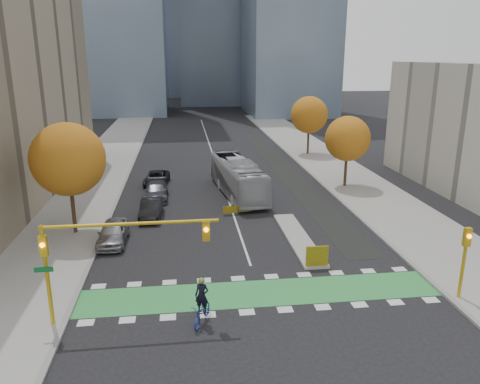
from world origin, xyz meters
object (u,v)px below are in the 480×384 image
object	(u,v)px
cyclist	(202,308)
parked_car_c	(156,191)
parked_car_a	(113,233)
parked_car_b	(151,209)
traffic_signal_west	(101,247)
tree_west	(68,159)
traffic_signal_east	(465,253)
bus	(238,177)
tree_east_far	(309,115)
parked_car_d	(157,178)
tree_east_near	(348,139)
hazard_board	(317,256)

from	to	relation	value
cyclist	parked_car_c	bearing A→B (deg)	120.57
cyclist	parked_car_a	distance (m)	12.36
cyclist	parked_car_b	size ratio (longest dim) A/B	0.53
traffic_signal_west	parked_car_c	distance (m)	21.04
tree_west	traffic_signal_east	bearing A→B (deg)	-29.07
traffic_signal_west	bus	xyz separation A→B (m)	(9.00, 21.19, -2.36)
tree_east_far	bus	world-z (taller)	tree_east_far
cyclist	parked_car_d	bearing A→B (deg)	119.40
tree_west	parked_car_b	distance (m)	7.84
tree_east_far	cyclist	world-z (taller)	tree_east_far
tree_east_far	parked_car_d	size ratio (longest dim) A/B	1.58
traffic_signal_east	parked_car_d	size ratio (longest dim) A/B	0.85
traffic_signal_east	parked_car_a	xyz separation A→B (m)	(-19.50, 10.39, -1.95)
tree_east_near	traffic_signal_west	bearing A→B (deg)	-131.52
tree_west	cyclist	bearing A→B (deg)	-56.38
hazard_board	parked_car_a	distance (m)	14.19
traffic_signal_east	parked_car_b	bearing A→B (deg)	137.82
bus	traffic_signal_west	bearing A→B (deg)	-120.57
tree_west	parked_car_d	world-z (taller)	tree_west
traffic_signal_west	parked_car_d	bearing A→B (deg)	87.28
parked_car_d	tree_east_near	bearing A→B (deg)	-3.75
hazard_board	parked_car_d	world-z (taller)	hazard_board
tree_west	tree_east_near	distance (m)	26.01
cyclist	parked_car_d	world-z (taller)	cyclist
parked_car_a	traffic_signal_east	bearing A→B (deg)	-26.78
bus	tree_east_near	bearing A→B (deg)	-0.68
parked_car_c	tree_east_near	bearing A→B (deg)	5.80
bus	parked_car_c	size ratio (longest dim) A/B	2.37
bus	tree_west	bearing A→B (deg)	-153.96
cyclist	hazard_board	bearing A→B (deg)	57.94
hazard_board	traffic_signal_west	bearing A→B (deg)	-158.45
tree_east_far	parked_car_d	bearing A→B (deg)	-146.36
cyclist	parked_car_d	distance (m)	26.53
traffic_signal_east	parked_car_c	world-z (taller)	traffic_signal_east
tree_east_near	parked_car_a	bearing A→B (deg)	-150.01
parked_car_b	parked_car_c	xyz separation A→B (m)	(0.18, 5.16, -0.01)
traffic_signal_west	parked_car_b	xyz separation A→B (m)	(1.25, 15.57, -3.29)
cyclist	tree_east_near	bearing A→B (deg)	78.49
cyclist	bus	bearing A→B (deg)	100.67
tree_west	traffic_signal_west	distance (m)	13.25
bus	parked_car_b	world-z (taller)	bus
tree_east_far	parked_car_c	distance (m)	26.41
bus	parked_car_b	xyz separation A→B (m)	(-7.75, -5.63, -0.93)
parked_car_a	parked_car_d	size ratio (longest dim) A/B	0.95
tree_east_near	parked_car_c	world-z (taller)	tree_east_near
traffic_signal_west	bus	distance (m)	23.15
hazard_board	bus	size ratio (longest dim) A/B	0.12
parked_car_b	parked_car_c	distance (m)	5.16
traffic_signal_west	parked_car_b	distance (m)	15.96
tree_east_far	bus	distance (m)	21.05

